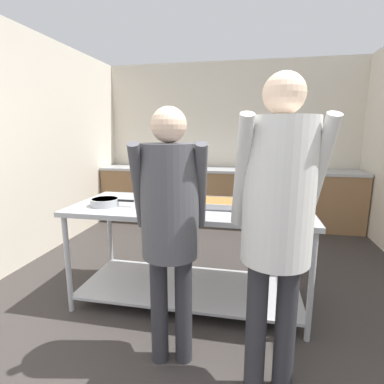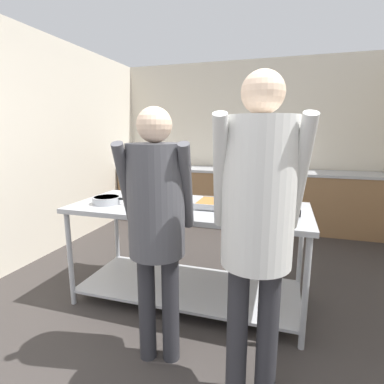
{
  "view_description": "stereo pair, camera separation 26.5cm",
  "coord_description": "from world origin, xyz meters",
  "px_view_note": "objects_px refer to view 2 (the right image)",
  "views": [
    {
      "loc": [
        0.41,
        -0.89,
        1.51
      ],
      "look_at": [
        -0.1,
        1.66,
        0.98
      ],
      "focal_mm": 28.0,
      "sensor_mm": 36.0,
      "label": 1
    },
    {
      "loc": [
        0.67,
        -0.83,
        1.51
      ],
      "look_at": [
        -0.1,
        1.66,
        0.98
      ],
      "focal_mm": 28.0,
      "sensor_mm": 36.0,
      "label": 2
    }
  ],
  "objects_px": {
    "sauce_pan": "(107,200)",
    "serving_tray_roast": "(222,205)",
    "serving_tray_vegetables": "(275,207)",
    "broccoli_bowl": "(152,196)",
    "guest_serving_left": "(156,212)",
    "water_bottle": "(188,160)",
    "guest_serving_right": "(258,211)",
    "plate_stack": "(167,209)"
  },
  "relations": [
    {
      "from": "serving_tray_roast",
      "to": "guest_serving_left",
      "type": "distance_m",
      "value": 0.82
    },
    {
      "from": "sauce_pan",
      "to": "guest_serving_right",
      "type": "xyz_separation_m",
      "value": [
        1.37,
        -0.73,
        0.2
      ]
    },
    {
      "from": "plate_stack",
      "to": "guest_serving_left",
      "type": "xyz_separation_m",
      "value": [
        0.13,
        -0.49,
        0.11
      ]
    },
    {
      "from": "plate_stack",
      "to": "serving_tray_vegetables",
      "type": "bearing_deg",
      "value": 21.31
    },
    {
      "from": "broccoli_bowl",
      "to": "serving_tray_roast",
      "type": "relative_size",
      "value": 0.54
    },
    {
      "from": "plate_stack",
      "to": "serving_tray_vegetables",
      "type": "distance_m",
      "value": 0.87
    },
    {
      "from": "serving_tray_roast",
      "to": "serving_tray_vegetables",
      "type": "xyz_separation_m",
      "value": [
        0.43,
        0.04,
        -0.0
      ]
    },
    {
      "from": "guest_serving_left",
      "to": "guest_serving_right",
      "type": "xyz_separation_m",
      "value": [
        0.62,
        -0.13,
        0.09
      ]
    },
    {
      "from": "sauce_pan",
      "to": "guest_serving_right",
      "type": "bearing_deg",
      "value": -28.2
    },
    {
      "from": "sauce_pan",
      "to": "serving_tray_vegetables",
      "type": "xyz_separation_m",
      "value": [
        1.43,
        0.2,
        -0.01
      ]
    },
    {
      "from": "serving_tray_vegetables",
      "to": "guest_serving_right",
      "type": "xyz_separation_m",
      "value": [
        -0.07,
        -0.93,
        0.21
      ]
    },
    {
      "from": "plate_stack",
      "to": "serving_tray_vegetables",
      "type": "relative_size",
      "value": 0.72
    },
    {
      "from": "guest_serving_left",
      "to": "guest_serving_right",
      "type": "distance_m",
      "value": 0.64
    },
    {
      "from": "guest_serving_right",
      "to": "serving_tray_roast",
      "type": "bearing_deg",
      "value": 112.23
    },
    {
      "from": "serving_tray_vegetables",
      "to": "water_bottle",
      "type": "relative_size",
      "value": 1.52
    },
    {
      "from": "broccoli_bowl",
      "to": "serving_tray_vegetables",
      "type": "relative_size",
      "value": 0.59
    },
    {
      "from": "broccoli_bowl",
      "to": "serving_tray_roast",
      "type": "height_order",
      "value": "broccoli_bowl"
    },
    {
      "from": "broccoli_bowl",
      "to": "guest_serving_left",
      "type": "height_order",
      "value": "guest_serving_left"
    },
    {
      "from": "sauce_pan",
      "to": "broccoli_bowl",
      "type": "xyz_separation_m",
      "value": [
        0.34,
        0.21,
        0.01
      ]
    },
    {
      "from": "serving_tray_vegetables",
      "to": "water_bottle",
      "type": "xyz_separation_m",
      "value": [
        -1.55,
        2.46,
        0.12
      ]
    },
    {
      "from": "sauce_pan",
      "to": "serving_tray_roast",
      "type": "distance_m",
      "value": 1.01
    },
    {
      "from": "water_bottle",
      "to": "guest_serving_right",
      "type": "bearing_deg",
      "value": -66.4
    },
    {
      "from": "serving_tray_roast",
      "to": "guest_serving_right",
      "type": "bearing_deg",
      "value": -67.77
    },
    {
      "from": "sauce_pan",
      "to": "guest_serving_right",
      "type": "height_order",
      "value": "guest_serving_right"
    },
    {
      "from": "broccoli_bowl",
      "to": "sauce_pan",
      "type": "bearing_deg",
      "value": -147.79
    },
    {
      "from": "sauce_pan",
      "to": "plate_stack",
      "type": "height_order",
      "value": "sauce_pan"
    },
    {
      "from": "broccoli_bowl",
      "to": "plate_stack",
      "type": "bearing_deg",
      "value": -49.15
    },
    {
      "from": "plate_stack",
      "to": "guest_serving_right",
      "type": "height_order",
      "value": "guest_serving_right"
    },
    {
      "from": "sauce_pan",
      "to": "water_bottle",
      "type": "distance_m",
      "value": 2.67
    },
    {
      "from": "broccoli_bowl",
      "to": "guest_serving_right",
      "type": "bearing_deg",
      "value": -42.59
    },
    {
      "from": "broccoli_bowl",
      "to": "water_bottle",
      "type": "distance_m",
      "value": 2.49
    },
    {
      "from": "broccoli_bowl",
      "to": "plate_stack",
      "type": "relative_size",
      "value": 0.82
    },
    {
      "from": "sauce_pan",
      "to": "broccoli_bowl",
      "type": "bearing_deg",
      "value": 32.21
    },
    {
      "from": "guest_serving_right",
      "to": "water_bottle",
      "type": "xyz_separation_m",
      "value": [
        -1.48,
        3.39,
        -0.09
      ]
    },
    {
      "from": "guest_serving_right",
      "to": "broccoli_bowl",
      "type": "bearing_deg",
      "value": 137.41
    },
    {
      "from": "broccoli_bowl",
      "to": "serving_tray_roast",
      "type": "xyz_separation_m",
      "value": [
        0.66,
        -0.05,
        -0.02
      ]
    },
    {
      "from": "serving_tray_roast",
      "to": "serving_tray_vegetables",
      "type": "bearing_deg",
      "value": 5.08
    },
    {
      "from": "plate_stack",
      "to": "serving_tray_roast",
      "type": "height_order",
      "value": "serving_tray_roast"
    },
    {
      "from": "guest_serving_right",
      "to": "water_bottle",
      "type": "bearing_deg",
      "value": 113.6
    },
    {
      "from": "sauce_pan",
      "to": "serving_tray_roast",
      "type": "relative_size",
      "value": 0.93
    },
    {
      "from": "water_bottle",
      "to": "guest_serving_left",
      "type": "bearing_deg",
      "value": -75.2
    },
    {
      "from": "broccoli_bowl",
      "to": "guest_serving_left",
      "type": "xyz_separation_m",
      "value": [
        0.41,
        -0.82,
        0.1
      ]
    }
  ]
}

